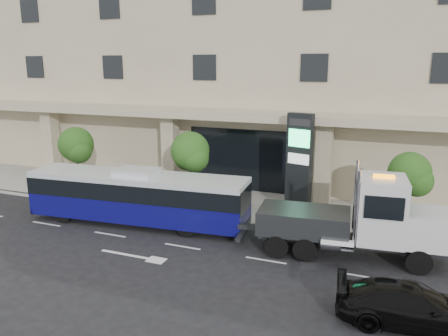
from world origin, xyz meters
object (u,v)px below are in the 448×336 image
object	(u,v)px
city_bus	(137,196)
signage_pylon	(299,164)
black_sedan	(412,305)
tow_truck	(360,221)

from	to	relation	value
city_bus	signage_pylon	bearing A→B (deg)	23.57
city_bus	black_sedan	distance (m)	14.06
signage_pylon	black_sedan	bearing A→B (deg)	-42.72
black_sedan	signage_pylon	distance (m)	10.75
city_bus	black_sedan	xyz separation A→B (m)	(13.21, -4.75, -0.82)
city_bus	tow_truck	distance (m)	11.18
tow_truck	signage_pylon	xyz separation A→B (m)	(-3.59, 4.24, 1.28)
city_bus	signage_pylon	xyz separation A→B (m)	(7.59, 4.13, 1.47)
city_bus	black_sedan	bearing A→B (deg)	-24.75
tow_truck	black_sedan	bearing A→B (deg)	-72.03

